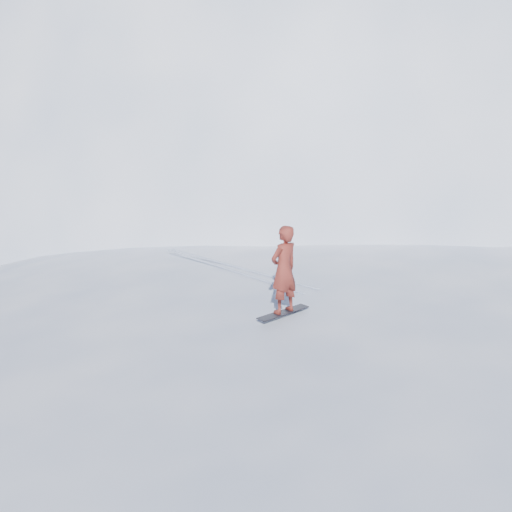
# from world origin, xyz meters

# --- Properties ---
(ground) EXTENTS (400.00, 400.00, 0.00)m
(ground) POSITION_xyz_m (0.00, 0.00, 0.00)
(ground) COLOR white
(ground) RESTS_ON ground
(near_ridge) EXTENTS (36.00, 28.00, 4.80)m
(near_ridge) POSITION_xyz_m (1.00, 3.00, 0.00)
(near_ridge) COLOR white
(near_ridge) RESTS_ON ground
(summit_peak) EXTENTS (60.00, 56.00, 56.00)m
(summit_peak) POSITION_xyz_m (22.00, 26.00, 0.00)
(summit_peak) COLOR white
(summit_peak) RESTS_ON ground
(peak_shoulder) EXTENTS (28.00, 24.00, 18.00)m
(peak_shoulder) POSITION_xyz_m (10.00, 20.00, 0.00)
(peak_shoulder) COLOR white
(peak_shoulder) RESTS_ON ground
(wind_bumps) EXTENTS (16.00, 14.40, 1.00)m
(wind_bumps) POSITION_xyz_m (-0.56, 2.12, 0.00)
(wind_bumps) COLOR white
(wind_bumps) RESTS_ON ground
(snowboard) EXTENTS (1.41, 0.38, 0.02)m
(snowboard) POSITION_xyz_m (-3.03, 1.02, 2.41)
(snowboard) COLOR black
(snowboard) RESTS_ON near_ridge
(snowboarder) EXTENTS (0.75, 0.53, 1.95)m
(snowboarder) POSITION_xyz_m (-3.03, 1.02, 3.40)
(snowboarder) COLOR maroon
(snowboarder) RESTS_ON snowboard
(board_tracks) EXTENTS (1.07, 5.99, 0.04)m
(board_tracks) POSITION_xyz_m (-1.81, 4.75, 2.42)
(board_tracks) COLOR silver
(board_tracks) RESTS_ON ground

